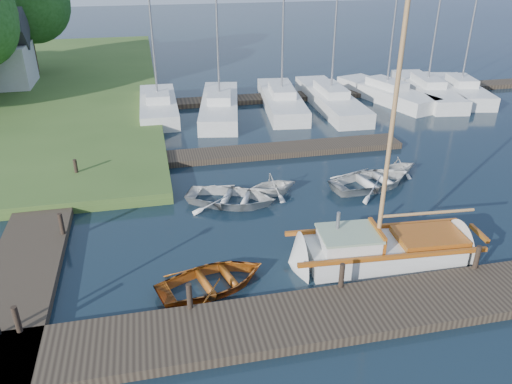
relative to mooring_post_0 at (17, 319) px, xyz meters
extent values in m
plane|color=black|center=(7.50, 5.00, -0.70)|extent=(160.00, 160.00, 0.00)
cube|color=#2B231B|center=(7.50, -1.00, -0.55)|extent=(18.00, 2.20, 0.30)
cube|color=#2B231B|center=(-0.50, 7.00, -0.55)|extent=(2.20, 18.00, 0.30)
cube|color=#2B231B|center=(9.50, 11.50, -0.55)|extent=(14.00, 1.60, 0.30)
cube|color=#2B231B|center=(17.50, 21.00, -0.55)|extent=(30.00, 1.60, 0.30)
cylinder|color=black|center=(0.00, 0.00, 0.00)|extent=(0.16, 0.16, 0.80)
cylinder|color=black|center=(4.50, 0.00, 0.00)|extent=(0.16, 0.16, 0.80)
cylinder|color=black|center=(9.00, 0.00, 0.00)|extent=(0.16, 0.16, 0.80)
cylinder|color=black|center=(13.50, 0.00, 0.00)|extent=(0.16, 0.16, 0.80)
cylinder|color=black|center=(0.50, 5.00, 0.00)|extent=(0.16, 0.16, 0.80)
cylinder|color=black|center=(0.50, 10.00, 0.00)|extent=(0.16, 0.16, 0.80)
cube|color=silver|center=(11.00, 1.44, -0.47)|extent=(5.12, 2.33, 0.90)
cone|color=silver|center=(14.05, 1.24, -0.47)|extent=(1.43, 2.04, 1.96)
cone|color=silver|center=(8.06, 1.64, -0.47)|extent=(1.13, 2.02, 1.96)
cube|color=#8C520F|center=(11.06, 2.38, 0.04)|extent=(6.19, 0.53, 0.14)
cube|color=#8C520F|center=(10.94, 0.50, 0.04)|extent=(6.19, 0.53, 0.14)
cube|color=#8C520F|center=(14.39, 1.22, 0.04)|extent=(0.19, 1.11, 0.14)
cube|color=silver|center=(9.81, 1.52, 0.20)|extent=(1.89, 1.52, 0.44)
cube|color=#8DA583|center=(9.81, 1.52, 0.45)|extent=(2.00, 1.62, 0.08)
cube|color=#8C520F|center=(10.75, 1.46, 0.28)|extent=(0.21, 1.40, 0.60)
cylinder|color=slate|center=(9.53, 1.84, 0.78)|extent=(0.12, 0.12, 0.60)
cube|color=#8C520F|center=(12.60, 1.34, 0.08)|extent=(2.29, 1.64, 0.20)
cylinder|color=brown|center=(10.80, 1.46, 4.18)|extent=(0.14, 0.14, 8.40)
cylinder|color=brown|center=(12.40, 1.35, 0.98)|extent=(3.20, 0.31, 0.10)
imported|color=#8C520F|center=(5.30, 1.18, -0.34)|extent=(3.99, 3.30, 0.71)
imported|color=silver|center=(6.80, 6.54, -0.32)|extent=(4.39, 3.86, 0.76)
imported|color=silver|center=(8.66, 6.98, -0.16)|extent=(2.28, 2.04, 1.08)
imported|color=silver|center=(13.06, 6.80, -0.31)|extent=(4.28, 3.42, 0.79)
imported|color=silver|center=(14.85, 7.81, -0.23)|extent=(2.07, 1.88, 0.94)
cube|color=silver|center=(4.46, 19.59, -0.25)|extent=(2.30, 7.62, 0.90)
cube|color=silver|center=(4.46, 19.59, 0.45)|extent=(1.44, 2.68, 0.50)
cylinder|color=slate|center=(4.46, 19.59, 5.53)|extent=(0.12, 0.12, 10.67)
cube|color=silver|center=(8.20, 18.76, -0.25)|extent=(3.72, 9.05, 0.90)
cube|color=silver|center=(8.20, 18.76, 0.45)|extent=(1.92, 3.28, 0.50)
cylinder|color=slate|center=(8.20, 18.76, 5.12)|extent=(0.12, 0.12, 9.84)
cube|color=silver|center=(12.29, 19.12, -0.25)|extent=(3.16, 8.80, 0.90)
cube|color=silver|center=(12.29, 19.12, 0.45)|extent=(1.73, 3.15, 0.50)
cylinder|color=slate|center=(12.29, 19.12, 5.28)|extent=(0.12, 0.12, 10.16)
cube|color=silver|center=(15.48, 18.69, -0.25)|extent=(2.47, 9.68, 0.90)
cube|color=silver|center=(15.48, 18.69, 0.45)|extent=(1.49, 3.41, 0.50)
cylinder|color=slate|center=(15.48, 18.69, 5.32)|extent=(0.12, 0.12, 10.23)
cube|color=silver|center=(19.67, 19.33, -0.25)|extent=(4.36, 8.32, 0.90)
cube|color=silver|center=(19.67, 19.33, 0.45)|extent=(2.13, 3.09, 0.50)
cylinder|color=slate|center=(19.67, 19.33, 5.60)|extent=(0.12, 0.12, 10.81)
cube|color=silver|center=(22.79, 19.47, -0.25)|extent=(3.48, 9.20, 0.90)
cube|color=silver|center=(22.79, 19.47, 0.45)|extent=(1.84, 3.31, 0.50)
cylinder|color=slate|center=(22.79, 19.47, 5.49)|extent=(0.12, 0.12, 10.58)
cube|color=silver|center=(25.04, 18.93, -0.25)|extent=(3.63, 7.54, 0.90)
cube|color=silver|center=(25.04, 18.93, 0.45)|extent=(1.89, 2.77, 0.50)
cylinder|color=slate|center=(25.04, 18.93, 4.64)|extent=(0.12, 0.12, 8.88)
cylinder|color=#332114|center=(-4.50, 31.00, 1.64)|extent=(0.36, 0.36, 3.67)
sphere|color=#1B4813|center=(-4.00, 30.70, 4.90)|extent=(5.71, 5.71, 5.71)
camera|label=1|loc=(3.92, -11.29, 8.75)|focal=35.00mm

